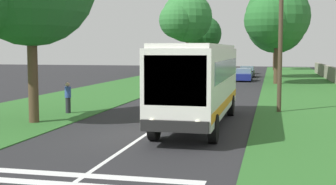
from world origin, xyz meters
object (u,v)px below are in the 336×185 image
object	(u,v)px
trailing_car_2	(244,75)
trailing_car_0	(188,83)
coach_bus	(200,79)
roadside_tree_right_2	(274,21)
utility_pole	(281,33)
trailing_car_3	(247,72)
pedestrian	(68,97)
roadside_tree_left_0	(203,35)
roadside_tree_right_1	(275,25)
trailing_car_1	(200,79)
trailing_minibus_0	(224,63)
roadside_tree_left_1	(186,19)
roadside_tree_right_0	(276,18)

from	to	relation	value
trailing_car_2	trailing_car_0	bearing A→B (deg)	162.70
coach_bus	roadside_tree_right_2	distance (m)	60.13
trailing_car_0	utility_pole	size ratio (longest dim) A/B	0.50
trailing_car_3	roadside_tree_right_2	size ratio (longest dim) A/B	0.39
pedestrian	roadside_tree_right_2	bearing A→B (deg)	-10.99
roadside_tree_left_0	pedestrian	xyz separation A→B (m)	(-47.45, 0.44, -4.90)
roadside_tree_left_0	roadside_tree_right_1	size ratio (longest dim) A/B	0.83
roadside_tree_left_0	utility_pole	xyz separation A→B (m)	(-44.36, -10.86, -1.37)
roadside_tree_right_1	utility_pole	bearing A→B (deg)	-179.71
roadside_tree_left_0	pedestrian	size ratio (longest dim) A/B	5.11
trailing_car_1	trailing_car_3	bearing A→B (deg)	-13.53
trailing_minibus_0	roadside_tree_left_1	size ratio (longest dim) A/B	0.53
trailing_car_3	roadside_tree_right_2	distance (m)	23.01
roadside_tree_right_1	roadside_tree_left_1	bearing A→B (deg)	77.96
roadside_tree_left_0	pedestrian	world-z (taller)	roadside_tree_left_0
trailing_car_2	utility_pole	size ratio (longest dim) A/B	0.50
trailing_car_3	utility_pole	distance (m)	33.33
trailing_car_3	roadside_tree_left_1	bearing A→B (deg)	74.11
trailing_minibus_0	roadside_tree_right_0	size ratio (longest dim) A/B	0.59
trailing_car_2	roadside_tree_left_0	xyz separation A→B (m)	(18.83, 7.40, 5.14)
trailing_car_2	utility_pole	world-z (taller)	utility_pole
trailing_car_3	trailing_car_0	bearing A→B (deg)	168.88
trailing_car_3	roadside_tree_right_1	xyz separation A→B (m)	(-0.11, -3.32, 5.92)
trailing_car_0	trailing_minibus_0	bearing A→B (deg)	-0.33
utility_pole	trailing_car_1	bearing A→B (deg)	22.11
trailing_car_0	roadside_tree_left_1	xyz separation A→B (m)	(22.72, 4.46, 7.00)
roadside_tree_left_0	roadside_tree_right_1	world-z (taller)	roadside_tree_right_1
roadside_tree_right_0	roadside_tree_right_1	distance (m)	11.05
coach_bus	trailing_car_2	size ratio (longest dim) A/B	2.60
trailing_minibus_0	utility_pole	bearing A→B (deg)	-169.84
trailing_car_1	trailing_minibus_0	distance (m)	23.22
roadside_tree_left_0	utility_pole	world-z (taller)	roadside_tree_left_0
trailing_car_2	utility_pole	bearing A→B (deg)	-172.29
roadside_tree_right_0	roadside_tree_right_2	distance (m)	32.64
trailing_car_0	roadside_tree_left_0	size ratio (longest dim) A/B	0.50
trailing_car_1	trailing_car_3	xyz separation A→B (m)	(15.28, -3.68, 0.00)
trailing_car_0	trailing_car_1	size ratio (longest dim) A/B	1.00
pedestrian	utility_pole	bearing A→B (deg)	-74.72
trailing_minibus_0	trailing_car_3	bearing A→B (deg)	-154.18
coach_bus	trailing_car_1	world-z (taller)	coach_bus
trailing_car_1	roadside_tree_right_1	bearing A→B (deg)	-24.76
trailing_minibus_0	roadside_tree_right_0	bearing A→B (deg)	-159.43
trailing_minibus_0	roadside_tree_right_2	world-z (taller)	roadside_tree_right_2
pedestrian	roadside_tree_right_0	bearing A→B (deg)	-24.13
roadside_tree_right_1	roadside_tree_right_2	size ratio (longest dim) A/B	0.94
trailing_car_0	roadside_tree_right_0	size ratio (longest dim) A/B	0.43
roadside_tree_left_1	coach_bus	bearing A→B (deg)	-168.51
trailing_car_1	roadside_tree_right_2	bearing A→B (deg)	-10.82
roadside_tree_right_1	roadside_tree_right_2	bearing A→B (deg)	-0.05
utility_pole	roadside_tree_right_2	bearing A→B (deg)	0.15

